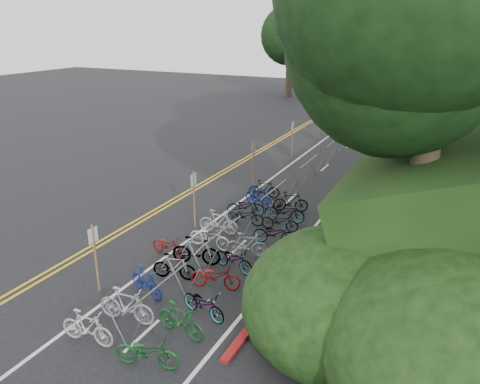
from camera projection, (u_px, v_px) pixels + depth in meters
The scene contains 9 objects.
ground at pixel (105, 278), 16.13m from camera, with size 120.00×120.00×0.00m, color black.
road_markings at pixel (247, 191), 24.38m from camera, with size 7.47×80.00×0.01m.
red_curb at pixel (352, 194), 23.88m from camera, with size 0.25×28.00×0.10m, color maroon.
bike_rack_front at pixel (158, 296), 13.53m from camera, with size 1.13×3.08×1.16m.
bike_racks_rest at pixel (308, 167), 25.56m from camera, with size 1.14×23.00×1.17m.
signpost_near at pixel (95, 254), 14.91m from camera, with size 0.08×0.40×2.35m.
signposts_rest at pixel (275, 147), 27.20m from camera, with size 0.08×18.40×2.50m.
bike_front at pixel (168, 246), 17.53m from camera, with size 1.57×0.55×0.83m, color maroon.
bike_valet at pixel (224, 245), 17.45m from camera, with size 3.28×14.25×1.10m.
Camera 1 is at (10.40, -10.64, 8.31)m, focal length 35.00 mm.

